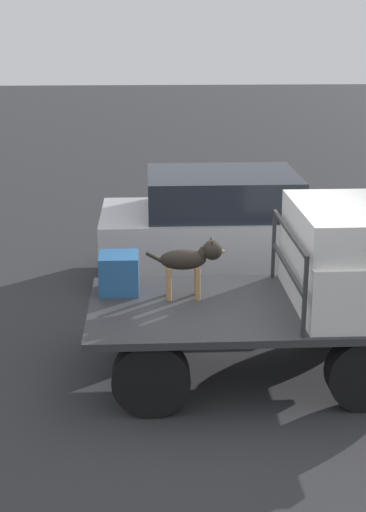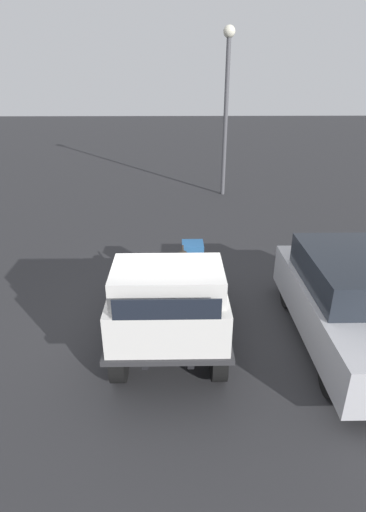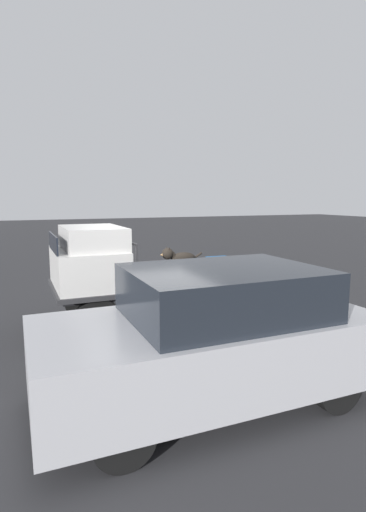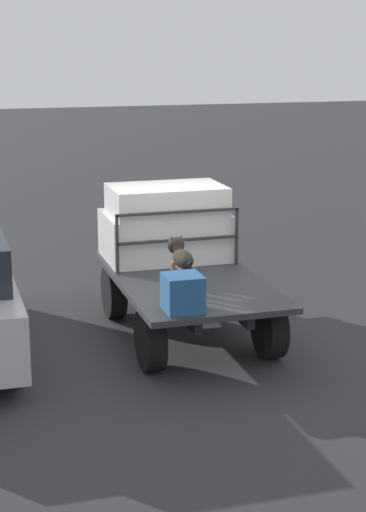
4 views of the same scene
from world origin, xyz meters
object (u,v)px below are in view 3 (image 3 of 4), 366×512
cargo_crate (220,268)px  parked_sedan (212,336)px  flatbed_truck (145,293)px  dog (178,258)px

cargo_crate → parked_sedan: size_ratio=0.11×
flatbed_truck → parked_sedan: parked_sedan is taller
flatbed_truck → cargo_crate: cargo_crate is taller
cargo_crate → flatbed_truck: bearing=-18.4°
dog → parked_sedan: bearing=94.8°
dog → parked_sedan: parked_sedan is taller
flatbed_truck → cargo_crate: bearing=161.6°
dog → flatbed_truck: bearing=-3.5°
flatbed_truck → dog: bearing=156.9°
dog → cargo_crate: dog is taller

